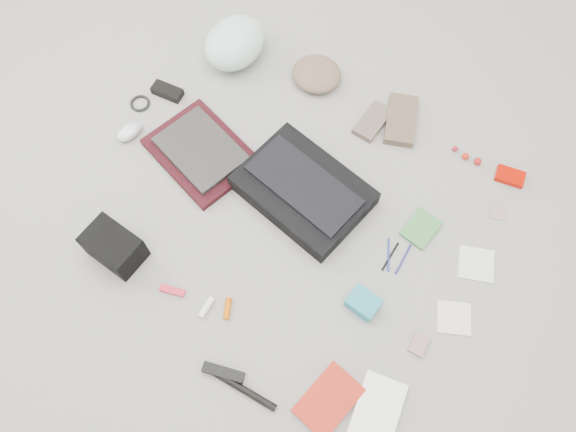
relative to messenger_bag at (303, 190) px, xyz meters
The scene contains 33 objects.
ground_plane 0.13m from the messenger_bag, 88.38° to the right, with size 4.00×4.00×0.00m, color gray.
messenger_bag is the anchor object (origin of this frame).
bag_flap 0.04m from the messenger_bag, 90.00° to the left, with size 0.42×0.19×0.01m, color black.
laptop_sleeve 0.43m from the messenger_bag, behind, with size 0.40×0.30×0.03m, color black.
laptop 0.43m from the messenger_bag, behind, with size 0.32×0.23×0.02m, color black.
bike_helmet 0.72m from the messenger_bag, 141.68° to the left, with size 0.23×0.28×0.17m, color silver.
beanie 0.54m from the messenger_bag, 112.49° to the left, with size 0.20×0.19×0.07m, color brown.
mitten_left 0.43m from the messenger_bag, 77.83° to the left, with size 0.09×0.18×0.03m, color brown.
mitten_right 0.51m from the messenger_bag, 68.61° to the left, with size 0.11×0.23×0.03m, color brown.
power_brick 0.72m from the messenger_bag, 168.63° to the left, with size 0.13×0.06×0.03m, color black.
cable_coil 0.78m from the messenger_bag, behind, with size 0.08×0.08×0.01m, color black.
mouse 0.73m from the messenger_bag, behind, with size 0.07×0.11×0.04m, color #B9B6C7.
camera_bag 0.70m from the messenger_bag, 131.61° to the right, with size 0.19×0.13×0.12m, color black.
multitool 0.59m from the messenger_bag, 111.78° to the right, with size 0.09×0.02×0.01m, color red.
toiletry_tube_white 0.55m from the messenger_bag, 98.67° to the right, with size 0.02×0.02×0.08m, color white.
toiletry_tube_orange 0.51m from the messenger_bag, 91.99° to the right, with size 0.02×0.02×0.07m, color #C64F00.
u_lock 0.71m from the messenger_bag, 83.31° to the right, with size 0.14×0.03×0.03m, color black.
bike_pump 0.73m from the messenger_bag, 77.73° to the right, with size 0.02×0.02×0.26m, color black.
book_red 0.74m from the messenger_bag, 55.50° to the right, with size 0.14×0.21×0.02m, color red.
book_white 0.80m from the messenger_bag, 44.61° to the right, with size 0.14×0.21×0.02m, color white.
notepad 0.45m from the messenger_bag, 10.61° to the left, with size 0.10×0.14×0.02m, color #3B773C.
pen_blue 0.39m from the messenger_bag, ahead, with size 0.01×0.01×0.13m, color navy.
pen_black 0.40m from the messenger_bag, ahead, with size 0.01×0.01×0.12m, color black.
pen_navy 0.44m from the messenger_bag, ahead, with size 0.01×0.01×0.13m, color navy.
accordion_wallet 0.47m from the messenger_bag, 36.02° to the right, with size 0.10×0.08×0.05m, color teal.
card_deck 0.68m from the messenger_bag, 27.08° to the right, with size 0.05×0.07×0.01m, color #A16F86.
napkin_top 0.67m from the messenger_bag, ahead, with size 0.12×0.12×0.01m, color silver.
napkin_bottom 0.69m from the messenger_bag, 13.92° to the right, with size 0.11×0.11×0.01m, color silver.
lollipop_a 0.62m from the messenger_bag, 47.22° to the left, with size 0.02×0.02×0.02m, color maroon.
lollipop_b 0.65m from the messenger_bag, 43.20° to the left, with size 0.03×0.03×0.03m, color red.
lollipop_c 0.68m from the messenger_bag, 40.44° to the left, with size 0.03×0.03×0.03m, color #A01414.
altoids_tin 0.79m from the messenger_bag, 34.24° to the left, with size 0.11×0.07×0.02m, color #A90C00.
stamp_sheet 0.72m from the messenger_bag, 23.48° to the left, with size 0.06×0.07×0.00m, color #A0808E.
Camera 1 is at (0.41, -0.74, 1.88)m, focal length 35.00 mm.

